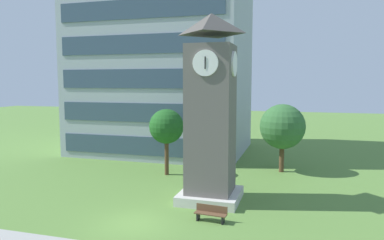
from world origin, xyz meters
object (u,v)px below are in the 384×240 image
(tree_streetside, at_px, (166,127))
(tree_by_building, at_px, (282,127))
(clock_tower, at_px, (211,118))
(park_bench, at_px, (211,213))

(tree_streetside, bearing_deg, tree_by_building, 21.99)
(tree_by_building, relative_size, tree_streetside, 1.06)
(clock_tower, xyz_separation_m, tree_streetside, (-5.00, 5.37, -1.36))
(clock_tower, height_order, tree_streetside, clock_tower)
(park_bench, bearing_deg, tree_by_building, 75.31)
(clock_tower, xyz_separation_m, tree_by_building, (4.13, 9.05, -1.48))
(clock_tower, bearing_deg, tree_streetside, 132.98)
(park_bench, relative_size, tree_streetside, 0.33)
(clock_tower, height_order, park_bench, clock_tower)
(tree_streetside, bearing_deg, park_bench, -56.50)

